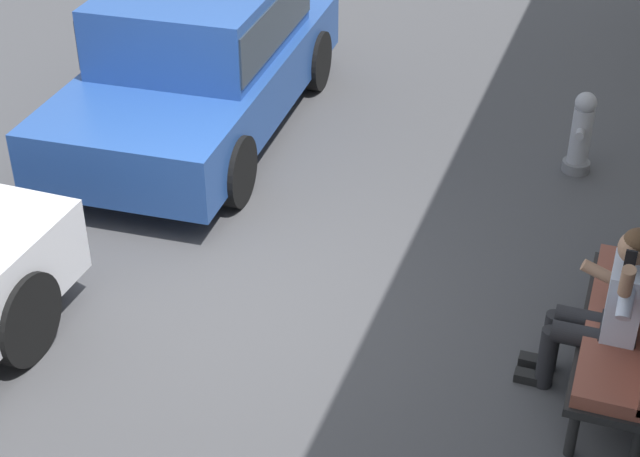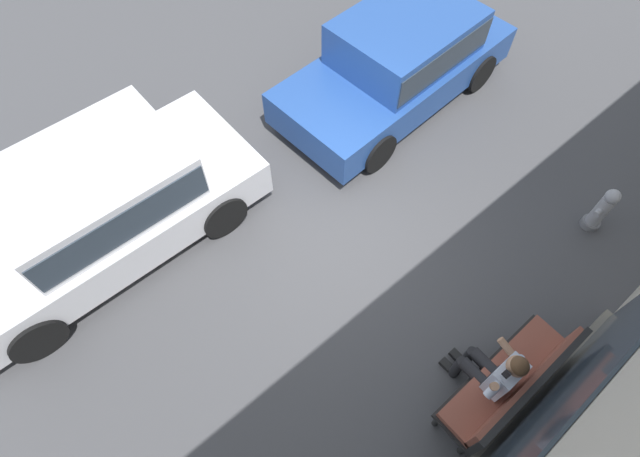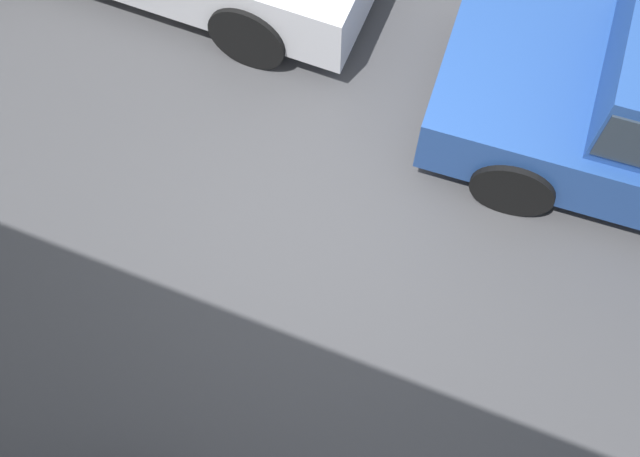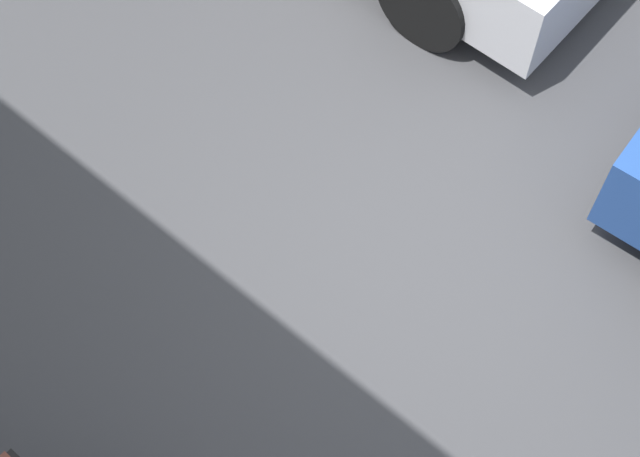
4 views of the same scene
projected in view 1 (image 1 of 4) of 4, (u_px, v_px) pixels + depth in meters
ground_plane at (244, 297)px, 7.64m from camera, size 60.00×60.00×0.00m
bench at (640, 319)px, 6.52m from camera, size 1.81×0.55×0.98m
person_on_phone at (607, 308)px, 6.41m from camera, size 0.73×0.74×1.31m
parked_car_near at (200, 52)px, 9.68m from camera, size 4.21×2.06×1.50m
fire_hydrant at (581, 134)px, 9.12m from camera, size 0.38×0.26×0.81m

